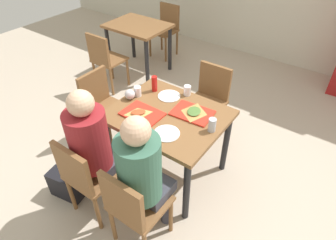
# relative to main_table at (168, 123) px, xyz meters

# --- Properties ---
(ground_plane) EXTENTS (10.00, 10.00, 0.02)m
(ground_plane) POSITION_rel_main_table_xyz_m (0.00, 0.00, -0.66)
(ground_plane) COLOR #B7A893
(main_table) EXTENTS (1.03, 0.85, 0.76)m
(main_table) POSITION_rel_main_table_xyz_m (0.00, 0.00, 0.00)
(main_table) COLOR brown
(main_table) RESTS_ON ground_plane
(chair_near_left) EXTENTS (0.40, 0.40, 0.86)m
(chair_near_left) POSITION_rel_main_table_xyz_m (-0.26, -0.81, -0.15)
(chair_near_left) COLOR brown
(chair_near_left) RESTS_ON ground_plane
(chair_near_right) EXTENTS (0.40, 0.40, 0.86)m
(chair_near_right) POSITION_rel_main_table_xyz_m (0.26, -0.81, -0.15)
(chair_near_right) COLOR brown
(chair_near_right) RESTS_ON ground_plane
(chair_far_side) EXTENTS (0.40, 0.40, 0.86)m
(chair_far_side) POSITION_rel_main_table_xyz_m (0.00, 0.81, -0.15)
(chair_far_side) COLOR brown
(chair_far_side) RESTS_ON ground_plane
(chair_left_end) EXTENTS (0.40, 0.40, 0.86)m
(chair_left_end) POSITION_rel_main_table_xyz_m (-0.90, 0.00, -0.15)
(chair_left_end) COLOR brown
(chair_left_end) RESTS_ON ground_plane
(person_in_red) EXTENTS (0.32, 0.42, 1.27)m
(person_in_red) POSITION_rel_main_table_xyz_m (-0.26, -0.67, 0.10)
(person_in_red) COLOR #383842
(person_in_red) RESTS_ON ground_plane
(person_in_brown_jacket) EXTENTS (0.32, 0.42, 1.27)m
(person_in_brown_jacket) POSITION_rel_main_table_xyz_m (0.26, -0.67, 0.10)
(person_in_brown_jacket) COLOR #383842
(person_in_brown_jacket) RESTS_ON ground_plane
(tray_red_near) EXTENTS (0.36, 0.27, 0.02)m
(tray_red_near) POSITION_rel_main_table_xyz_m (-0.18, -0.15, 0.12)
(tray_red_near) COLOR red
(tray_red_near) RESTS_ON main_table
(tray_red_far) EXTENTS (0.38, 0.29, 0.02)m
(tray_red_far) POSITION_rel_main_table_xyz_m (0.18, 0.13, 0.12)
(tray_red_far) COLOR red
(tray_red_far) RESTS_ON main_table
(paper_plate_center) EXTENTS (0.22, 0.22, 0.01)m
(paper_plate_center) POSITION_rel_main_table_xyz_m (-0.15, 0.23, 0.11)
(paper_plate_center) COLOR white
(paper_plate_center) RESTS_ON main_table
(paper_plate_near_edge) EXTENTS (0.22, 0.22, 0.01)m
(paper_plate_near_edge) POSITION_rel_main_table_xyz_m (0.15, -0.23, 0.11)
(paper_plate_near_edge) COLOR white
(paper_plate_near_edge) RESTS_ON main_table
(pizza_slice_a) EXTENTS (0.22, 0.22, 0.02)m
(pizza_slice_a) POSITION_rel_main_table_xyz_m (-0.20, -0.17, 0.13)
(pizza_slice_a) COLOR tan
(pizza_slice_a) RESTS_ON tray_red_near
(pizza_slice_b) EXTENTS (0.23, 0.26, 0.02)m
(pizza_slice_b) POSITION_rel_main_table_xyz_m (0.19, 0.13, 0.13)
(pizza_slice_b) COLOR #C68C47
(pizza_slice_b) RESTS_ON tray_red_far
(plastic_cup_a) EXTENTS (0.07, 0.07, 0.10)m
(plastic_cup_a) POSITION_rel_main_table_xyz_m (-0.03, 0.36, 0.16)
(plastic_cup_a) COLOR white
(plastic_cup_a) RESTS_ON main_table
(plastic_cup_b) EXTENTS (0.07, 0.07, 0.10)m
(plastic_cup_b) POSITION_rel_main_table_xyz_m (0.03, -0.36, 0.16)
(plastic_cup_b) COLOR white
(plastic_cup_b) RESTS_ON main_table
(plastic_cup_c) EXTENTS (0.07, 0.07, 0.10)m
(plastic_cup_c) POSITION_rel_main_table_xyz_m (-0.41, 0.06, 0.16)
(plastic_cup_c) COLOR white
(plastic_cup_c) RESTS_ON main_table
(soda_can) EXTENTS (0.07, 0.07, 0.12)m
(soda_can) POSITION_rel_main_table_xyz_m (0.44, 0.02, 0.17)
(soda_can) COLOR #B7BCC6
(soda_can) RESTS_ON main_table
(condiment_bottle) EXTENTS (0.06, 0.06, 0.16)m
(condiment_bottle) POSITION_rel_main_table_xyz_m (-0.33, 0.23, 0.19)
(condiment_bottle) COLOR red
(condiment_bottle) RESTS_ON main_table
(foil_bundle) EXTENTS (0.10, 0.10, 0.10)m
(foil_bundle) POSITION_rel_main_table_xyz_m (-0.44, -0.02, 0.16)
(foil_bundle) COLOR silver
(foil_bundle) RESTS_ON main_table
(handbag) EXTENTS (0.34, 0.22, 0.28)m
(handbag) POSITION_rel_main_table_xyz_m (-0.61, -0.82, -0.51)
(handbag) COLOR black
(handbag) RESTS_ON ground_plane
(background_table) EXTENTS (0.90, 0.70, 0.76)m
(background_table) POSITION_rel_main_table_xyz_m (-1.66, 1.53, -0.02)
(background_table) COLOR brown
(background_table) RESTS_ON ground_plane
(background_chair_near) EXTENTS (0.40, 0.40, 0.86)m
(background_chair_near) POSITION_rel_main_table_xyz_m (-1.66, 0.80, -0.15)
(background_chair_near) COLOR brown
(background_chair_near) RESTS_ON ground_plane
(background_chair_far) EXTENTS (0.40, 0.40, 0.86)m
(background_chair_far) POSITION_rel_main_table_xyz_m (-1.66, 2.27, -0.15)
(background_chair_far) COLOR brown
(background_chair_far) RESTS_ON ground_plane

